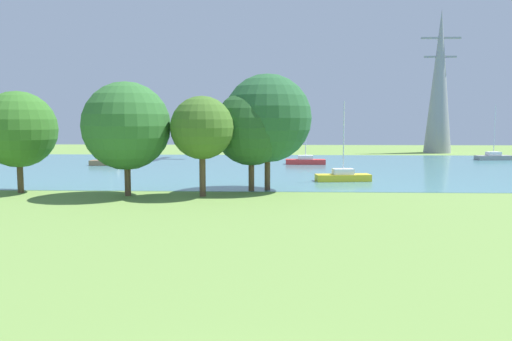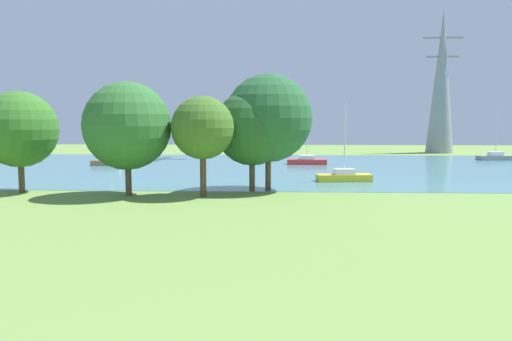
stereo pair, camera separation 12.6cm
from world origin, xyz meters
The scene contains 12 objects.
ground_plane centered at (0.00, 22.00, 0.00)m, with size 160.00×160.00×0.00m, color olive.
water_surface centered at (0.00, 50.00, 0.01)m, with size 140.00×40.00×0.02m, color teal.
sailboat_red centered at (4.24, 53.78, 0.44)m, with size 4.81×1.55×5.27m.
sailboat_gray centered at (30.05, 61.63, 0.47)m, with size 4.97×2.23×7.42m.
sailboat_brown centered at (-19.09, 51.49, 0.45)m, with size 4.88×1.78×6.06m.
sailboat_yellow centered at (6.61, 36.91, 0.46)m, with size 4.95×2.11×7.00m.
tree_west_near centered at (-18.32, 28.83, 4.71)m, with size 5.63×5.63×7.53m.
tree_east_near centered at (-9.89, 27.68, 4.98)m, with size 6.24×6.24×8.11m.
tree_east_far centered at (-4.49, 27.59, 4.84)m, with size 4.45×4.45×7.09m.
tree_west_far centered at (-1.17, 30.33, 4.81)m, with size 5.71×5.71×7.68m.
tree_mid_shore centered at (0.03, 30.99, 5.53)m, with size 6.73×6.73×8.91m.
electricity_pylon centered at (27.24, 76.77, 11.65)m, with size 6.40×4.40×23.28m.
Camera 1 is at (0.77, -7.60, 5.41)m, focal length 35.34 mm.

